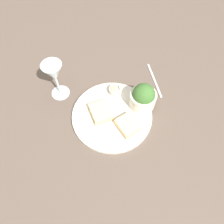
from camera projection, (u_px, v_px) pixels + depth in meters
The scene contains 8 objects.
ground_plane at pixel (112, 116), 0.84m from camera, with size 4.00×4.00×0.00m, color brown.
dinner_plate at pixel (112, 116), 0.83m from camera, with size 0.30×0.30×0.01m.
salad_bowl at pixel (143, 97), 0.81m from camera, with size 0.10×0.10×0.11m.
sauce_ramekin at pixel (115, 90), 0.87m from camera, with size 0.05×0.05×0.03m.
cheese_toast_near at pixel (101, 112), 0.82m from camera, with size 0.11×0.11×0.03m.
cheese_toast_far at pixel (127, 125), 0.79m from camera, with size 0.11×0.10×0.03m.
wine_glass at pixel (54, 74), 0.79m from camera, with size 0.07×0.07×0.17m.
fork at pixel (154, 80), 0.92m from camera, with size 0.17×0.07×0.01m.
Camera 1 is at (-0.40, -0.05, 0.73)m, focal length 35.00 mm.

